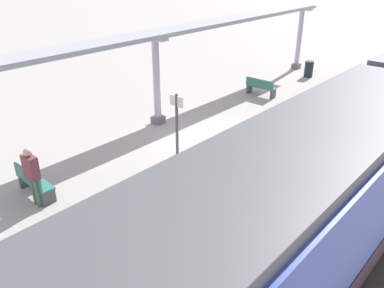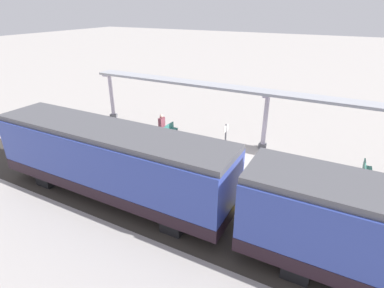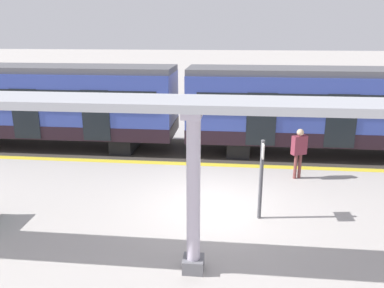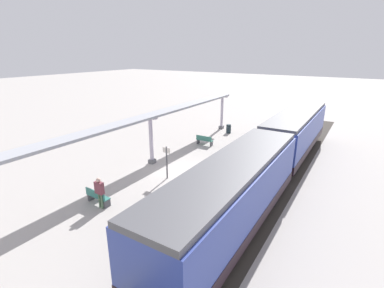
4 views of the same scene
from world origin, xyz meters
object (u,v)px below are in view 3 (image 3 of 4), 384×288
at_px(canopy_pillar_second, 193,193).
at_px(passenger_waiting_near_edge, 299,148).
at_px(train_far_carriage, 333,111).
at_px(platform_info_sign, 261,172).
at_px(train_near_carriage, 41,105).

relative_size(canopy_pillar_second, passenger_waiting_near_edge, 2.01).
bearing_deg(passenger_waiting_near_edge, train_far_carriage, 148.95).
height_order(platform_info_sign, passenger_waiting_near_edge, platform_info_sign).
bearing_deg(platform_info_sign, canopy_pillar_second, -31.06).
distance_m(train_far_carriage, passenger_waiting_near_edge, 3.38).
height_order(train_near_carriage, canopy_pillar_second, canopy_pillar_second).
bearing_deg(passenger_waiting_near_edge, platform_info_sign, -25.41).
xyz_separation_m(train_far_carriage, platform_info_sign, (5.92, -3.17, -0.50)).
xyz_separation_m(train_near_carriage, train_far_carriage, (0.00, 12.15, 0.00)).
distance_m(canopy_pillar_second, passenger_waiting_near_edge, 6.43).
bearing_deg(train_far_carriage, train_near_carriage, -90.00).
bearing_deg(passenger_waiting_near_edge, canopy_pillar_second, -28.03).
bearing_deg(canopy_pillar_second, platform_info_sign, 148.94).
bearing_deg(train_far_carriage, canopy_pillar_second, -29.06).
bearing_deg(train_near_carriage, passenger_waiting_near_edge, 74.88).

